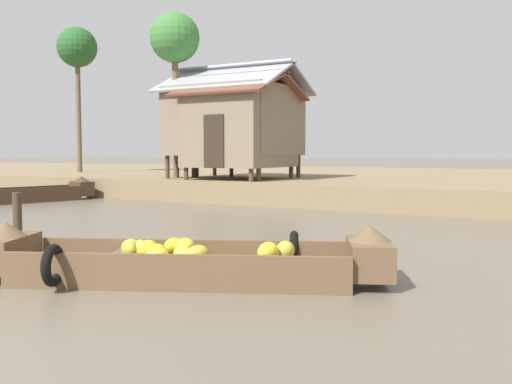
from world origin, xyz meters
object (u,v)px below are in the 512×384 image
(vendor_person, at_px, (195,153))
(mooring_post, at_px, (18,225))
(banana_boat, at_px, (183,261))
(stilt_house_mid_left, at_px, (240,128))
(cargo_boat_upstream, at_px, (29,193))
(stilt_house_left, at_px, (234,120))
(palm_tree_far, at_px, (175,41))
(palm_tree_mid, at_px, (77,50))

(vendor_person, bearing_deg, mooring_post, -67.15)
(banana_boat, distance_m, stilt_house_mid_left, 13.33)
(banana_boat, xyz_separation_m, cargo_boat_upstream, (-11.60, 6.85, 0.03))
(cargo_boat_upstream, bearing_deg, stilt_house_left, 47.21)
(mooring_post, bearing_deg, cargo_boat_upstream, 140.51)
(cargo_boat_upstream, distance_m, stilt_house_mid_left, 7.62)
(stilt_house_left, distance_m, vendor_person, 2.11)
(banana_boat, distance_m, mooring_post, 3.36)
(palm_tree_far, xyz_separation_m, vendor_person, (0.42, 0.67, -4.24))
(cargo_boat_upstream, relative_size, palm_tree_mid, 0.64)
(stilt_house_mid_left, bearing_deg, cargo_boat_upstream, -138.98)
(banana_boat, height_order, stilt_house_mid_left, stilt_house_mid_left)
(stilt_house_left, relative_size, vendor_person, 2.99)
(stilt_house_mid_left, bearing_deg, mooring_post, -76.61)
(mooring_post, bearing_deg, palm_tree_mid, 133.93)
(stilt_house_mid_left, height_order, palm_tree_mid, palm_tree_mid)
(stilt_house_left, xyz_separation_m, palm_tree_far, (-2.11, -0.82, 2.99))
(cargo_boat_upstream, height_order, stilt_house_mid_left, stilt_house_mid_left)
(cargo_boat_upstream, relative_size, stilt_house_mid_left, 1.15)
(banana_boat, height_order, cargo_boat_upstream, cargo_boat_upstream)
(palm_tree_far, bearing_deg, palm_tree_mid, 162.00)
(banana_boat, distance_m, palm_tree_far, 15.42)
(palm_tree_far, distance_m, mooring_post, 13.63)
(palm_tree_mid, bearing_deg, stilt_house_left, -9.88)
(palm_tree_mid, bearing_deg, stilt_house_mid_left, -12.09)
(stilt_house_left, bearing_deg, stilt_house_mid_left, -41.87)
(banana_boat, bearing_deg, cargo_boat_upstream, 149.41)
(stilt_house_mid_left, height_order, mooring_post, stilt_house_mid_left)
(banana_boat, xyz_separation_m, palm_tree_mid, (-16.68, 13.90, 6.36))
(stilt_house_left, xyz_separation_m, stilt_house_mid_left, (0.59, -0.52, -0.35))
(palm_tree_mid, distance_m, mooring_post, 20.16)
(stilt_house_left, bearing_deg, palm_tree_far, -158.81)
(banana_boat, relative_size, vendor_person, 3.20)
(stilt_house_mid_left, distance_m, mooring_post, 12.07)
(stilt_house_left, distance_m, stilt_house_mid_left, 0.86)
(vendor_person, distance_m, mooring_post, 13.01)
(banana_boat, distance_m, stilt_house_left, 14.12)
(palm_tree_mid, bearing_deg, vendor_person, -12.85)
(cargo_boat_upstream, distance_m, vendor_person, 6.22)
(cargo_boat_upstream, distance_m, palm_tree_mid, 10.75)
(banana_boat, xyz_separation_m, vendor_person, (-8.38, 12.00, 1.38))
(banana_boat, height_order, palm_tree_far, palm_tree_far)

